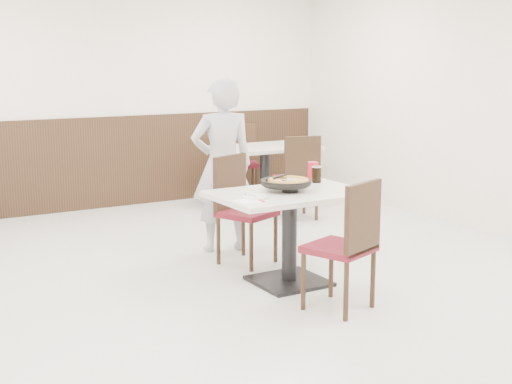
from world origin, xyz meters
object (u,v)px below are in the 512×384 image
red_cup (313,171)px  bg_chair_right_far (241,162)px  cola_glass (317,175)px  bg_chair_right_near (296,177)px  bg_table_right (265,177)px  main_table (289,238)px  chair_near (339,245)px  pizza_pan (286,185)px  chair_far (247,211)px  side_plate (255,197)px  pizza (288,183)px  diner_person (222,165)px

red_cup → bg_chair_right_far: size_ratio=0.17×
cola_glass → bg_chair_right_near: (0.94, 1.72, -0.34)m
bg_table_right → bg_chair_right_near: 0.68m
main_table → bg_table_right: 2.97m
chair_near → pizza_pan: (0.02, 0.74, 0.32)m
pizza_pan → cola_glass: bearing=23.0°
chair_far → bg_chair_right_far: 2.93m
chair_far → bg_chair_right_near: size_ratio=1.00×
chair_far → bg_chair_right_far: same height
bg_chair_right_near → pizza_pan: bearing=-114.0°
bg_table_right → bg_chair_right_far: bearing=88.8°
main_table → bg_chair_right_near: bearing=55.1°
bg_table_right → bg_chair_right_near: bearing=-90.3°
main_table → side_plate: side_plate is taller
bg_table_right → pizza: bearing=-117.6°
pizza → side_plate: 0.42m
pizza → pizza_pan: bearing=152.8°
pizza → side_plate: (-0.39, -0.13, -0.05)m
bg_chair_right_near → bg_chair_right_far: same height
red_cup → bg_table_right: size_ratio=0.13×
chair_near → pizza: chair_near is taller
chair_near → cola_glass: chair_near is taller
pizza_pan → side_plate: 0.40m
side_plate → bg_table_right: size_ratio=0.16×
main_table → cola_glass: size_ratio=9.23×
bg_table_right → bg_chair_right_far: bg_chair_right_far is taller
bg_chair_right_far → bg_chair_right_near: bearing=112.0°
side_plate → bg_chair_right_far: (1.75, 3.33, -0.28)m
side_plate → diner_person: bearing=72.8°
cola_glass → diner_person: size_ratio=0.08×
chair_near → red_cup: 1.19m
side_plate → cola_glass: bearing=22.1°
pizza → bg_table_right: (1.35, 2.59, -0.44)m
main_table → side_plate: bearing=-167.0°
side_plate → red_cup: bearing=27.3°
pizza → red_cup: red_cup is taller
chair_near → side_plate: bearing=100.4°
main_table → chair_near: (-0.02, -0.68, 0.10)m
chair_far → pizza_pan: (0.01, -0.61, 0.32)m
pizza_pan → diner_person: size_ratio=0.22×
bg_chair_right_near → bg_chair_right_far: size_ratio=1.00×
cola_glass → diner_person: bearing=113.8°
pizza_pan → bg_chair_right_far: (1.38, 3.19, -0.32)m
main_table → pizza: (0.02, 0.05, 0.44)m
chair_near → side_plate: size_ratio=5.00×
red_cup → pizza: bearing=-146.2°
diner_person → red_cup: bearing=131.0°
pizza → diner_person: 1.12m
side_plate → chair_far: bearing=64.2°
diner_person → side_plate: bearing=85.3°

